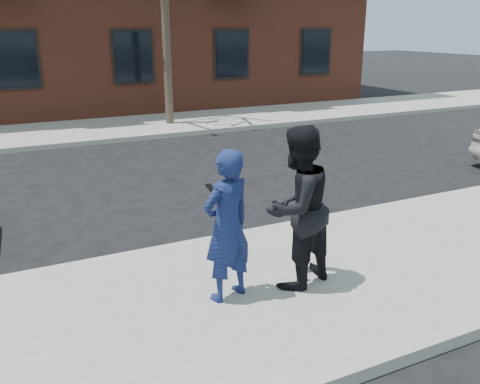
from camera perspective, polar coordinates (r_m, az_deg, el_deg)
ground at (r=6.11m, az=-15.52°, el=-14.69°), size 100.00×100.00×0.00m
near_sidewalk at (r=5.86m, az=-15.10°, el=-15.32°), size 50.00×3.50×0.15m
near_curb at (r=7.43m, az=-17.89°, el=-8.07°), size 50.00×0.10×0.15m
far_sidewalk at (r=16.69m, az=-23.02°, el=5.81°), size 50.00×3.50×0.15m
far_curb at (r=14.93m, az=-22.55°, el=4.54°), size 50.00×0.10×0.15m
man_hoodie at (r=5.84m, az=-1.47°, el=-3.83°), size 0.76×0.61×1.82m
man_peacoat at (r=6.16m, az=6.44°, el=-1.79°), size 1.17×1.03×2.01m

